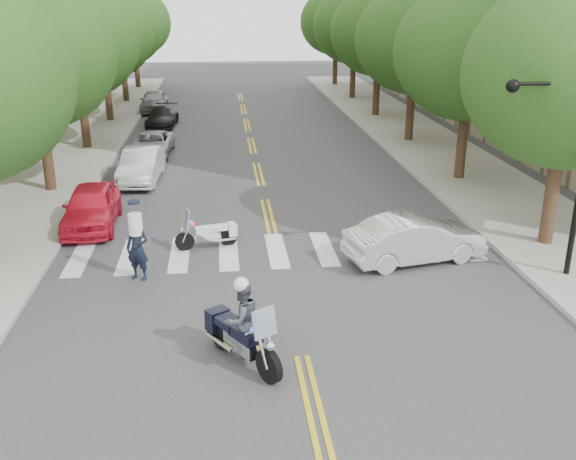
{
  "coord_description": "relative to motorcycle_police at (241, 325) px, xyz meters",
  "views": [
    {
      "loc": [
        -1.64,
        -12.64,
        7.75
      ],
      "look_at": [
        0.2,
        4.87,
        1.3
      ],
      "focal_mm": 40.0,
      "sensor_mm": 36.0,
      "label": 1
    }
  ],
  "objects": [
    {
      "name": "motorcycle_police",
      "position": [
        0.0,
        0.0,
        0.0
      ],
      "size": [
        1.65,
        2.31,
        2.1
      ],
      "rotation": [
        0.0,
        0.0,
        3.71
      ],
      "color": "black",
      "rests_on": "ground"
    },
    {
      "name": "traffic_signal_pole",
      "position": [
        9.09,
        3.57,
        2.79
      ],
      "size": [
        2.82,
        0.42,
        6.0
      ],
      "color": "black",
      "rests_on": "ground"
    },
    {
      "name": "parked_car_a",
      "position": [
        -4.93,
        9.58,
        -0.19
      ],
      "size": [
        1.9,
        4.43,
        1.49
      ],
      "primitive_type": "imported",
      "rotation": [
        0.0,
        0.0,
        0.03
      ],
      "color": "red",
      "rests_on": "ground"
    },
    {
      "name": "sidewalk_left",
      "position": [
        -8.13,
        22.08,
        -0.86
      ],
      "size": [
        5.0,
        60.0,
        0.15
      ],
      "primitive_type": "cube",
      "color": "#9E9991",
      "rests_on": "ground"
    },
    {
      "name": "tree_r_2",
      "position": [
        10.17,
        22.08,
        4.62
      ],
      "size": [
        6.4,
        6.4,
        8.45
      ],
      "color": "#382316",
      "rests_on": "ground"
    },
    {
      "name": "tree_r_3",
      "position": [
        10.17,
        30.08,
        4.62
      ],
      "size": [
        6.4,
        6.4,
        8.45
      ],
      "color": "#382316",
      "rests_on": "ground"
    },
    {
      "name": "tree_r_5",
      "position": [
        10.17,
        46.08,
        4.62
      ],
      "size": [
        6.4,
        6.4,
        8.45
      ],
      "color": "#382316",
      "rests_on": "ground"
    },
    {
      "name": "convertible",
      "position": [
        5.54,
        5.31,
        -0.22
      ],
      "size": [
        4.58,
        2.45,
        1.43
      ],
      "primitive_type": "imported",
      "rotation": [
        0.0,
        0.0,
        1.79
      ],
      "color": "white",
      "rests_on": "ground"
    },
    {
      "name": "tree_l_2",
      "position": [
        -7.43,
        22.08,
        4.62
      ],
      "size": [
        6.4,
        6.4,
        8.45
      ],
      "color": "#382316",
      "rests_on": "ground"
    },
    {
      "name": "tree_l_4",
      "position": [
        -7.43,
        38.08,
        4.62
      ],
      "size": [
        6.4,
        6.4,
        8.45
      ],
      "color": "#382316",
      "rests_on": "ground"
    },
    {
      "name": "parked_car_e",
      "position": [
        -4.93,
        33.8,
        -0.19
      ],
      "size": [
        1.8,
        4.39,
        1.49
      ],
      "primitive_type": "imported",
      "rotation": [
        0.0,
        0.0,
        -0.01
      ],
      "color": "gray",
      "rests_on": "ground"
    },
    {
      "name": "ground",
      "position": [
        1.37,
        0.08,
        -0.93
      ],
      "size": [
        140.0,
        140.0,
        0.0
      ],
      "primitive_type": "plane",
      "color": "#38383A",
      "rests_on": "ground"
    },
    {
      "name": "parked_car_d",
      "position": [
        -3.93,
        28.24,
        -0.33
      ],
      "size": [
        2.01,
        4.27,
        1.21
      ],
      "primitive_type": "imported",
      "rotation": [
        0.0,
        0.0,
        -0.08
      ],
      "color": "black",
      "rests_on": "ground"
    },
    {
      "name": "officer_standing",
      "position": [
        -2.78,
        4.81,
        0.03
      ],
      "size": [
        0.83,
        0.72,
        1.92
      ],
      "primitive_type": "imported",
      "rotation": [
        0.0,
        0.0,
        -0.45
      ],
      "color": "black",
      "rests_on": "ground"
    },
    {
      "name": "parked_car_b",
      "position": [
        -3.83,
        15.41,
        -0.21
      ],
      "size": [
        1.78,
        4.47,
        1.44
      ],
      "primitive_type": "imported",
      "rotation": [
        0.0,
        0.0,
        -0.06
      ],
      "color": "silver",
      "rests_on": "ground"
    },
    {
      "name": "parked_car_c",
      "position": [
        -3.83,
        20.43,
        -0.35
      ],
      "size": [
        2.14,
        4.26,
        1.16
      ],
      "primitive_type": "imported",
      "rotation": [
        0.0,
        0.0,
        -0.05
      ],
      "color": "#B4B6BC",
      "rests_on": "ground"
    },
    {
      "name": "tree_r_4",
      "position": [
        10.17,
        38.08,
        4.62
      ],
      "size": [
        6.4,
        6.4,
        8.45
      ],
      "color": "#382316",
      "rests_on": "ground"
    },
    {
      "name": "tree_l_1",
      "position": [
        -7.43,
        14.08,
        4.62
      ],
      "size": [
        6.4,
        6.4,
        8.45
      ],
      "color": "#382316",
      "rests_on": "ground"
    },
    {
      "name": "tree_r_0",
      "position": [
        10.17,
        6.08,
        4.62
      ],
      "size": [
        6.4,
        6.4,
        8.45
      ],
      "color": "#382316",
      "rests_on": "ground"
    },
    {
      "name": "sidewalk_right",
      "position": [
        10.87,
        22.08,
        -0.86
      ],
      "size": [
        5.0,
        60.0,
        0.15
      ],
      "primitive_type": "cube",
      "color": "#9E9991",
      "rests_on": "ground"
    },
    {
      "name": "tree_l_5",
      "position": [
        -7.43,
        46.08,
        4.62
      ],
      "size": [
        6.4,
        6.4,
        8.45
      ],
      "color": "#382316",
      "rests_on": "ground"
    },
    {
      "name": "motorcycle_parked",
      "position": [
        -0.7,
        7.12,
        -0.47
      ],
      "size": [
        2.03,
        0.82,
        1.33
      ],
      "rotation": [
        0.0,
        0.0,
        1.82
      ],
      "color": "black",
      "rests_on": "ground"
    },
    {
      "name": "tree_l_3",
      "position": [
        -7.43,
        30.08,
        4.62
      ],
      "size": [
        6.4,
        6.4,
        8.45
      ],
      "color": "#382316",
      "rests_on": "ground"
    },
    {
      "name": "tree_r_1",
      "position": [
        10.17,
        14.08,
        4.62
      ],
      "size": [
        6.4,
        6.4,
        8.45
      ],
      "color": "#382316",
      "rests_on": "ground"
    }
  ]
}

